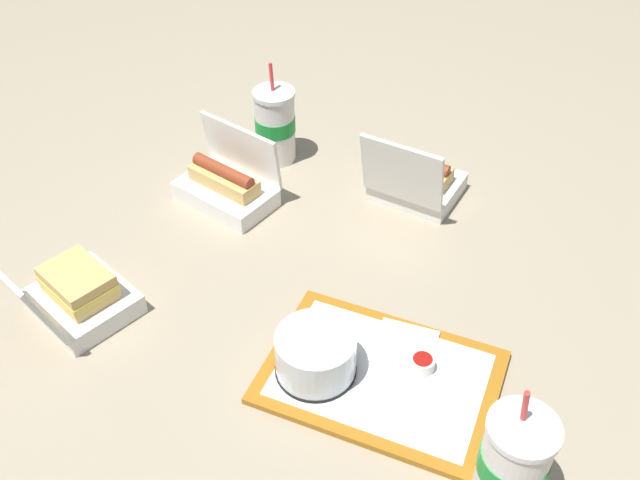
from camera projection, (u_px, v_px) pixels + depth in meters
The scene contains 11 objects.
ground_plane at pixel (311, 246), 1.40m from camera, with size 3.20×3.20×0.00m, color gray.
food_tray at pixel (381, 377), 1.15m from camera, with size 0.37×0.26×0.01m.
cake_container at pixel (316, 355), 1.13m from camera, with size 0.13×0.13×0.08m.
ketchup_cup at pixel (422, 363), 1.15m from camera, with size 0.04×0.04×0.02m.
napkin_stack at pixel (404, 346), 1.19m from camera, with size 0.10×0.10×0.00m, color white.
plastic_fork at pixel (400, 423), 1.07m from camera, with size 0.11×0.01×0.01m, color white.
clamshell_hotdog_right at pixel (227, 185), 1.49m from camera, with size 0.23×0.18×0.16m.
clamshell_sandwich_front at pixel (75, 295), 1.24m from camera, with size 0.23×0.24×0.18m.
clamshell_hotdog_back at pixel (415, 181), 1.49m from camera, with size 0.19×0.20×0.18m.
soda_cup_back at pixel (513, 464), 0.94m from camera, with size 0.09×0.09×0.24m.
soda_cup_left at pixel (275, 125), 1.57m from camera, with size 0.09×0.09×0.23m.
Camera 1 is at (-0.42, 0.96, 0.93)m, focal length 40.00 mm.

